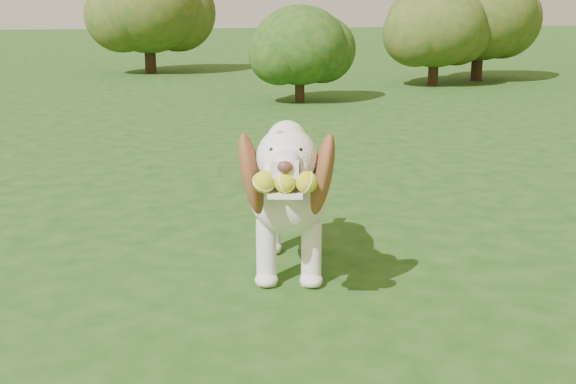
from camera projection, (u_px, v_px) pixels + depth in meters
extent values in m
plane|color=#173F12|center=(200.00, 324.00, 3.15)|extent=(80.00, 80.00, 0.00)
ellipsoid|color=white|center=(290.00, 190.00, 3.75)|extent=(0.54, 0.80, 0.39)
ellipsoid|color=white|center=(289.00, 195.00, 3.47)|extent=(0.46, 0.46, 0.38)
ellipsoid|color=white|center=(291.00, 180.00, 4.00)|extent=(0.42, 0.42, 0.34)
cylinder|color=white|center=(288.00, 182.00, 3.30)|extent=(0.27, 0.34, 0.30)
sphere|color=white|center=(287.00, 158.00, 3.12)|extent=(0.32, 0.32, 0.27)
sphere|color=white|center=(287.00, 140.00, 3.13)|extent=(0.21, 0.21, 0.17)
cube|color=white|center=(286.00, 166.00, 2.98)|extent=(0.15, 0.18, 0.07)
ellipsoid|color=#592D28|center=(285.00, 167.00, 2.90)|extent=(0.07, 0.05, 0.05)
cube|color=white|center=(286.00, 192.00, 2.99)|extent=(0.18, 0.20, 0.02)
ellipsoid|color=brown|center=(251.00, 174.00, 3.16)|extent=(0.20, 0.25, 0.41)
ellipsoid|color=brown|center=(322.00, 175.00, 3.15)|extent=(0.18, 0.28, 0.41)
cylinder|color=white|center=(292.00, 166.00, 4.14)|extent=(0.11, 0.20, 0.15)
cylinder|color=white|center=(266.00, 252.00, 3.57)|extent=(0.12, 0.12, 0.33)
cylinder|color=white|center=(311.00, 253.00, 3.56)|extent=(0.12, 0.12, 0.33)
cylinder|color=white|center=(271.00, 223.00, 4.04)|extent=(0.12, 0.12, 0.33)
cylinder|color=white|center=(311.00, 224.00, 4.03)|extent=(0.12, 0.12, 0.33)
sphere|color=gold|center=(264.00, 182.00, 2.94)|extent=(0.11, 0.11, 0.09)
sphere|color=gold|center=(285.00, 182.00, 2.93)|extent=(0.11, 0.11, 0.09)
sphere|color=gold|center=(306.00, 182.00, 2.93)|extent=(0.11, 0.11, 0.09)
cylinder|color=#382314|center=(150.00, 55.00, 14.53)|extent=(0.22, 0.22, 0.71)
ellipsoid|color=#123D13|center=(148.00, 7.00, 14.29)|extent=(2.14, 2.14, 1.82)
cylinder|color=#382314|center=(433.00, 69.00, 12.34)|extent=(0.17, 0.17, 0.56)
ellipsoid|color=#123D13|center=(436.00, 25.00, 12.15)|extent=(1.67, 1.67, 1.42)
cylinder|color=#382314|center=(300.00, 87.00, 10.24)|extent=(0.14, 0.14, 0.44)
ellipsoid|color=#123D13|center=(300.00, 45.00, 10.09)|extent=(1.31, 1.31, 1.11)
cylinder|color=#382314|center=(477.00, 63.00, 13.11)|extent=(0.20, 0.20, 0.65)
ellipsoid|color=#123D13|center=(480.00, 13.00, 12.89)|extent=(1.96, 1.96, 1.67)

